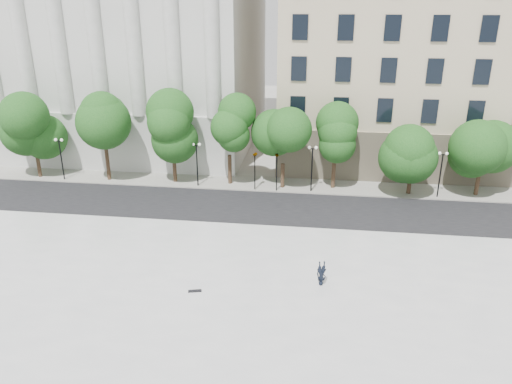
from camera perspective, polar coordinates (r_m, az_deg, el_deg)
ground at (r=27.34m, az=-7.48°, el=-16.95°), size 160.00×160.00×0.00m
plaza at (r=29.54m, az=-6.02°, el=-13.05°), size 44.00×22.00×0.45m
street at (r=42.56m, az=-1.46°, el=-1.88°), size 60.00×8.00×0.02m
far_sidewalk at (r=48.05m, az=-0.37°, el=1.00°), size 60.00×4.00×0.12m
building_west at (r=63.62m, az=-14.57°, el=17.28°), size 31.50×27.65×25.60m
building_east at (r=61.35m, az=21.19°, el=14.77°), size 36.00×26.15×23.00m
traffic_light_west at (r=45.23m, az=-0.14°, el=4.53°), size 1.04×1.72×4.19m
traffic_light_east at (r=45.04m, az=2.41°, el=4.33°), size 0.75×1.57×4.12m
person_lying at (r=31.17m, az=7.45°, el=-10.12°), size 0.89×1.69×0.44m
skateboard at (r=30.59m, az=-7.00°, el=-11.16°), size 0.82×0.39×0.08m
street_trees at (r=46.08m, az=-2.09°, el=6.64°), size 46.19×5.03×8.14m
lamp_posts at (r=45.81m, az=-0.87°, el=3.83°), size 36.26×0.28×4.42m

